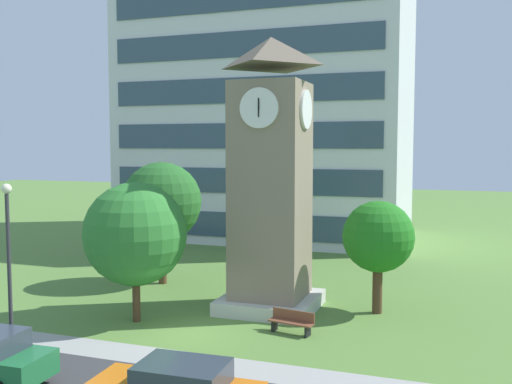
# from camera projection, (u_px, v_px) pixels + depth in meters

# --- Properties ---
(ground_plane) EXTENTS (160.00, 160.00, 0.00)m
(ground_plane) POSITION_uv_depth(u_px,v_px,m) (186.00, 333.00, 22.55)
(ground_plane) COLOR #567F38
(kerb_strip) EXTENTS (120.00, 1.60, 0.01)m
(kerb_strip) POSITION_uv_depth(u_px,v_px,m) (152.00, 356.00, 20.04)
(kerb_strip) COLOR #9E9E99
(kerb_strip) RESTS_ON ground
(office_building) EXTENTS (21.69, 13.47, 22.40)m
(office_building) POSITION_uv_depth(u_px,v_px,m) (270.00, 98.00, 46.93)
(office_building) COLOR silver
(office_building) RESTS_ON ground
(clock_tower) EXTENTS (4.10, 4.10, 11.98)m
(clock_tower) POSITION_uv_depth(u_px,v_px,m) (271.00, 188.00, 25.43)
(clock_tower) COLOR gray
(clock_tower) RESTS_ON ground
(park_bench) EXTENTS (1.86, 0.80, 0.88)m
(park_bench) POSITION_uv_depth(u_px,v_px,m) (292.00, 322.00, 22.45)
(park_bench) COLOR brown
(park_bench) RESTS_ON ground
(street_lamp) EXTENTS (0.36, 0.36, 5.97)m
(street_lamp) POSITION_uv_depth(u_px,v_px,m) (8.00, 248.00, 20.34)
(street_lamp) COLOR #333338
(street_lamp) RESTS_ON ground
(tree_near_tower) EXTENTS (3.10, 3.10, 4.93)m
(tree_near_tower) POSITION_uv_depth(u_px,v_px,m) (378.00, 237.00, 24.97)
(tree_near_tower) COLOR #513823
(tree_near_tower) RESTS_ON ground
(tree_by_building) EXTENTS (4.19, 4.19, 6.45)m
(tree_by_building) POSITION_uv_depth(u_px,v_px,m) (162.00, 202.00, 30.32)
(tree_by_building) COLOR #513823
(tree_by_building) RESTS_ON ground
(tree_streetside) EXTENTS (4.27, 4.27, 5.81)m
(tree_streetside) POSITION_uv_depth(u_px,v_px,m) (135.00, 234.00, 23.74)
(tree_streetside) COLOR #513823
(tree_streetside) RESTS_ON ground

